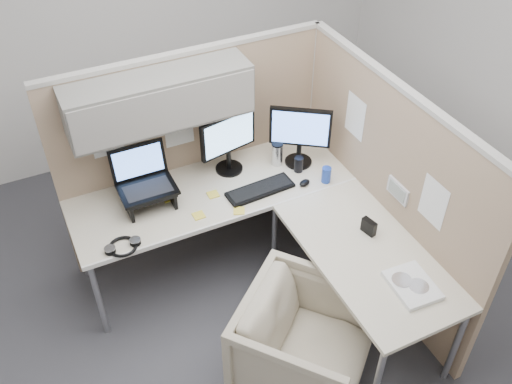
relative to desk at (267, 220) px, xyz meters
name	(u,v)px	position (x,y,z in m)	size (l,w,h in m)	color
ground	(259,304)	(-0.12, -0.13, -0.69)	(4.50, 4.50, 0.00)	#3B3A40
partition_back	(178,129)	(-0.34, 0.70, 0.41)	(2.00, 0.36, 1.63)	tan
partition_right	(382,190)	(0.78, -0.19, 0.13)	(0.07, 2.03, 1.63)	tan
desk	(267,220)	(0.00, 0.00, 0.00)	(2.00, 1.98, 0.73)	beige
office_chair	(305,339)	(-0.12, -0.75, -0.31)	(0.74, 0.69, 0.76)	#C6AF9D
monitor_left	(228,139)	(-0.03, 0.57, 0.32)	(0.44, 0.20, 0.47)	black
monitor_right	(300,132)	(0.47, 0.42, 0.32)	(0.38, 0.28, 0.47)	black
laptop_station	(146,185)	(-0.68, 0.47, 0.19)	(0.38, 0.32, 0.39)	black
keyboard	(260,190)	(0.07, 0.25, 0.05)	(0.48, 0.16, 0.02)	black
mouse	(305,183)	(0.38, 0.17, 0.06)	(0.09, 0.06, 0.03)	black
travel_mug	(277,154)	(0.32, 0.48, 0.14)	(0.09, 0.09, 0.18)	silver
soda_can_green	(326,175)	(0.54, 0.14, 0.10)	(0.07, 0.07, 0.12)	#1E3FA5
soda_can_silver	(299,164)	(0.42, 0.33, 0.10)	(0.07, 0.07, 0.12)	black
sticky_note_b	(239,211)	(-0.15, 0.12, 0.05)	(0.08, 0.08, 0.01)	yellow
sticky_note_a	(199,215)	(-0.41, 0.20, 0.05)	(0.08, 0.08, 0.01)	yellow
sticky_note_d	(213,194)	(-0.25, 0.35, 0.05)	(0.08, 0.08, 0.01)	yellow
sticky_note_c	(168,198)	(-0.54, 0.45, 0.05)	(0.08, 0.08, 0.01)	yellow
headphones	(123,246)	(-0.95, 0.13, 0.06)	(0.23, 0.19, 0.03)	black
paper_stack	(412,285)	(0.49, -0.92, 0.06)	(0.26, 0.32, 0.03)	white
desk_clock	(369,227)	(0.51, -0.43, 0.09)	(0.06, 0.11, 0.10)	black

